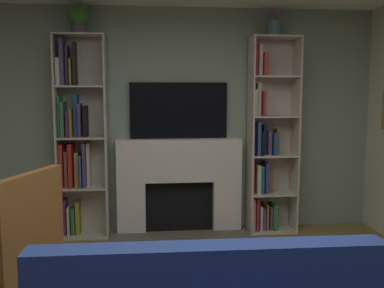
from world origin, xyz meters
TOP-DOWN VIEW (x-y plane):
  - wall_back_accent at (0.00, 2.64)m, footprint 4.76×0.06m
  - fireplace at (0.00, 2.51)m, footprint 1.54×0.51m
  - tv at (0.00, 2.58)m, footprint 1.12×0.06m
  - bookshelf_left at (-1.15, 2.50)m, footprint 0.55×0.30m
  - bookshelf_right at (1.03, 2.49)m, footprint 0.55×0.33m
  - potted_plant at (-1.09, 2.46)m, footprint 0.22×0.22m
  - vase_with_flowers at (1.09, 2.46)m, footprint 0.16×0.16m
  - armchair at (-1.25, 0.37)m, footprint 0.79×0.81m

SIDE VIEW (x-z plane):
  - armchair at x=-1.25m, z-range -0.01..1.12m
  - fireplace at x=0.00m, z-range 0.03..1.13m
  - bookshelf_right at x=1.03m, z-range -0.10..2.16m
  - bookshelf_left at x=-1.15m, z-range -0.02..2.24m
  - wall_back_accent at x=0.00m, z-range 0.00..2.60m
  - tv at x=0.00m, z-range 1.10..1.75m
  - vase_with_flowers at x=1.09m, z-range 2.20..2.52m
  - potted_plant at x=-1.09m, z-range 2.28..2.59m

